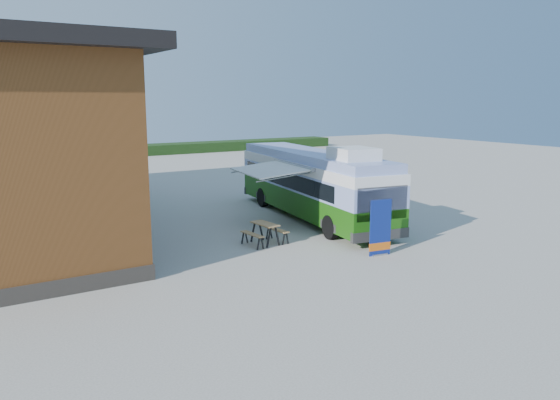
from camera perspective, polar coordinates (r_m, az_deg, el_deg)
ground at (r=20.63m, az=4.29°, el=-5.19°), size 100.00×100.00×0.00m
hedge at (r=57.70m, az=-11.96°, el=5.25°), size 40.00×3.00×1.00m
bus at (r=25.70m, az=3.39°, el=1.92°), size 4.27×12.09×3.64m
awning at (r=24.00m, az=-0.72°, el=3.54°), size 2.99×4.22×0.50m
banner at (r=19.96m, az=10.43°, el=-3.38°), size 0.89×0.27×2.05m
picnic_table at (r=21.21m, az=-1.59°, el=-3.00°), size 1.56×1.41×0.83m
person_a at (r=22.43m, az=-15.57°, el=-1.71°), size 0.85×0.78×1.95m
person_b at (r=26.20m, az=-17.08°, el=-0.35°), size 0.91×1.01×1.70m
slurry_tanker at (r=30.91m, az=-19.29°, el=1.73°), size 2.64×5.32×2.03m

